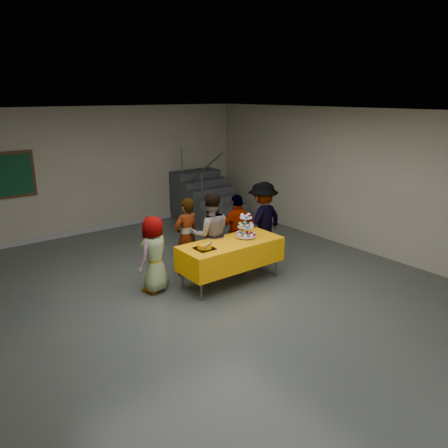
% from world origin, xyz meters
% --- Properties ---
extents(room_shell, '(10.00, 10.04, 3.02)m').
position_xyz_m(room_shell, '(0.00, 0.02, 2.13)').
color(room_shell, '#4C514C').
rests_on(room_shell, ground).
extents(bake_table, '(1.88, 0.78, 0.77)m').
position_xyz_m(bake_table, '(0.69, 0.55, 0.56)').
color(bake_table, '#595960').
rests_on(bake_table, ground).
extents(cupcake_stand, '(0.38, 0.38, 0.44)m').
position_xyz_m(cupcake_stand, '(1.06, 0.58, 0.93)').
color(cupcake_stand, silver).
rests_on(cupcake_stand, bake_table).
extents(bear_cake, '(0.32, 0.36, 0.12)m').
position_xyz_m(bear_cake, '(0.11, 0.53, 0.83)').
color(bear_cake, black).
rests_on(bear_cake, bake_table).
extents(schoolchild_a, '(0.77, 0.65, 1.33)m').
position_xyz_m(schoolchild_a, '(-0.55, 1.07, 0.66)').
color(schoolchild_a, slate).
rests_on(schoolchild_a, ground).
extents(schoolchild_b, '(0.57, 0.40, 1.48)m').
position_xyz_m(schoolchild_b, '(0.27, 1.34, 0.74)').
color(schoolchild_b, slate).
rests_on(schoolchild_b, ground).
extents(schoolchild_c, '(0.93, 0.84, 1.55)m').
position_xyz_m(schoolchild_c, '(0.63, 1.08, 0.78)').
color(schoolchild_c, slate).
rests_on(schoolchild_c, ground).
extents(schoolchild_d, '(0.90, 0.51, 1.45)m').
position_xyz_m(schoolchild_d, '(1.26, 1.06, 0.72)').
color(schoolchild_d, slate).
rests_on(schoolchild_d, ground).
extents(schoolchild_e, '(1.10, 0.73, 1.60)m').
position_xyz_m(schoolchild_e, '(1.95, 1.12, 0.80)').
color(schoolchild_e, slate).
rests_on(schoolchild_e, ground).
extents(staircase, '(1.30, 2.40, 2.04)m').
position_xyz_m(staircase, '(2.70, 4.13, 0.49)').
color(staircase, '#424447').
rests_on(staircase, ground).
extents(noticeboard, '(1.30, 0.05, 1.00)m').
position_xyz_m(noticeboard, '(-2.00, 4.96, 1.60)').
color(noticeboard, '#472B16').
rests_on(noticeboard, ground).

